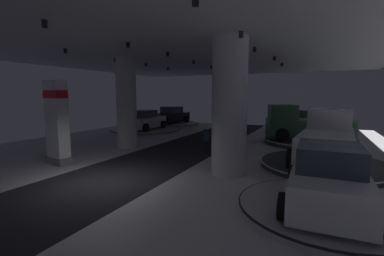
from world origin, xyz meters
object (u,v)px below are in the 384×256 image
Objects in this scene: brand_sign_pylon at (57,121)px; display_car_far_left at (145,120)px; display_platform_far_left at (146,130)px; display_car_deep_left at (171,116)px; pickup_truck_mid_right at (327,141)px; display_platform_deep_right at (308,132)px; display_platform_far_right at (307,141)px; column_right at (229,107)px; pickup_truck_far_right at (303,125)px; display_car_deep_right at (309,121)px; display_platform_near_right at (326,209)px; display_car_near_right at (328,178)px; display_platform_deep_left at (171,124)px; visitor_walking_near at (206,137)px; column_left at (126,103)px; display_platform_mid_right at (325,165)px.

brand_sign_pylon is 11.65m from display_car_far_left.
display_platform_far_left is 4.90m from display_car_deep_left.
pickup_truck_mid_right is 0.92× the size of display_platform_deep_right.
display_car_far_left is at bearing 178.49° from display_platform_far_right.
column_right is at bearing -140.34° from pickup_truck_mid_right.
pickup_truck_far_right reaches higher than display_platform_far_right.
display_car_deep_right is at bearing 33.65° from display_platform_deep_right.
display_car_far_left is 0.72× the size of display_platform_deep_right.
display_platform_deep_right is at bearing 93.42° from display_platform_near_right.
display_platform_far_left is (-2.86, 11.28, -1.90)m from brand_sign_pylon.
brand_sign_pylon is at bearing -75.79° from display_platform_far_left.
display_car_near_right is at bearing -85.64° from display_platform_far_right.
display_car_far_left is 4.87m from display_platform_deep_left.
pickup_truck_mid_right is (14.39, -11.20, 0.99)m from display_platform_deep_left.
display_car_deep_right is (0.21, 5.44, -0.21)m from pickup_truck_far_right.
display_car_deep_left is at bearing 127.29° from visitor_walking_near.
display_car_deep_right reaches higher than display_platform_far_left.
pickup_truck_far_right is (9.86, 6.06, -1.53)m from column_left.
column_right reaches higher than display_platform_mid_right.
display_platform_near_right is 0.87m from display_car_near_right.
brand_sign_pylon is at bearing -93.26° from column_left.
display_platform_deep_left is 18.26m from pickup_truck_mid_right.
display_platform_mid_right is at bearing -25.32° from display_platform_far_left.
display_car_near_right is at bearing -91.13° from pickup_truck_mid_right.
display_platform_deep_right is at bearing 88.08° from pickup_truck_far_right.
column_left is at bearing 153.58° from display_car_near_right.
pickup_truck_mid_right is 3.42× the size of visitor_walking_near.
brand_sign_pylon is 16.42m from display_platform_deep_left.
pickup_truck_far_right is 1.33× the size of display_car_near_right.
pickup_truck_far_right reaches higher than display_car_far_left.
column_right is 5.27m from display_platform_mid_right.
column_left reaches higher than display_platform_near_right.
display_car_far_left reaches higher than display_car_near_right.
display_car_deep_left is (-10.69, 14.29, -1.65)m from column_right.
column_right reaches higher than pickup_truck_mid_right.
display_platform_far_left reaches higher than display_platform_near_right.
display_car_far_left is 18.57m from display_car_near_right.
pickup_truck_far_right reaches higher than display_platform_deep_right.
display_platform_far_right reaches higher than display_platform_mid_right.
pickup_truck_mid_right is 1.14× the size of display_platform_near_right.
pickup_truck_far_right is at bearing 102.36° from pickup_truck_mid_right.
display_platform_deep_right is at bearing 95.64° from pickup_truck_mid_right.
display_platform_far_right is at bearing 46.25° from brand_sign_pylon.
brand_sign_pylon is 7.52m from visitor_walking_near.
display_platform_far_right is 0.96× the size of display_platform_deep_right.
brand_sign_pylon is 11.79m from display_platform_far_left.
display_platform_mid_right is 11.75m from display_platform_deep_right.
column_right is 0.93× the size of display_platform_deep_right.
column_right reaches higher than brand_sign_pylon.
brand_sign_pylon is 0.67× the size of display_platform_deep_left.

